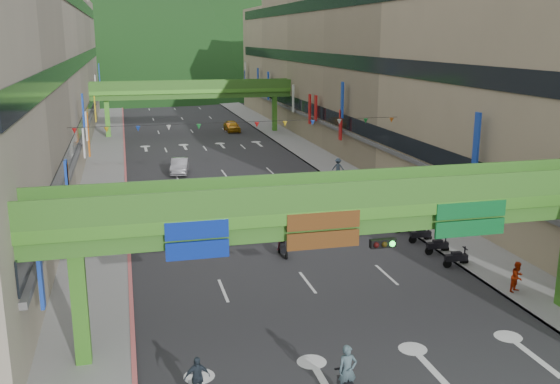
% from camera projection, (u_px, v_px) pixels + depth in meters
% --- Properties ---
extents(road_slab, '(18.00, 140.00, 0.02)m').
position_uv_depth(road_slab, '(210.00, 155.00, 68.72)').
color(road_slab, '#28282B').
rests_on(road_slab, ground).
extents(sidewalk_left, '(4.00, 140.00, 0.15)m').
position_uv_depth(sidewalk_left, '(106.00, 159.00, 66.12)').
color(sidewalk_left, gray).
rests_on(sidewalk_left, ground).
extents(sidewalk_right, '(4.00, 140.00, 0.15)m').
position_uv_depth(sidewalk_right, '(305.00, 150.00, 71.30)').
color(sidewalk_right, gray).
rests_on(sidewalk_right, ground).
extents(curb_left, '(0.20, 140.00, 0.18)m').
position_uv_depth(curb_left, '(125.00, 158.00, 66.56)').
color(curb_left, '#CC5959').
rests_on(curb_left, ground).
extents(curb_right, '(0.20, 140.00, 0.18)m').
position_uv_depth(curb_right, '(289.00, 150.00, 70.85)').
color(curb_right, gray).
rests_on(curb_right, ground).
extents(building_row_left, '(12.80, 95.00, 19.00)m').
position_uv_depth(building_row_left, '(18.00, 70.00, 61.97)').
color(building_row_left, '#9E937F').
rests_on(building_row_left, ground).
extents(building_row_right, '(12.80, 95.00, 19.00)m').
position_uv_depth(building_row_right, '(373.00, 65.00, 70.89)').
color(building_row_right, gray).
rests_on(building_row_right, ground).
extents(overpass_near, '(28.00, 12.27, 7.10)m').
position_uv_depth(overpass_near, '(376.00, 222.00, 25.69)').
color(overpass_near, '#4C9E2D').
rests_on(overpass_near, ground).
extents(overpass_far, '(28.00, 2.20, 7.10)m').
position_uv_depth(overpass_far, '(193.00, 94.00, 81.53)').
color(overpass_far, '#4C9E2D').
rests_on(overpass_far, ground).
extents(hill_left, '(168.00, 140.00, 112.00)m').
position_uv_depth(hill_left, '(99.00, 85.00, 168.71)').
color(hill_left, '#1C4419').
rests_on(hill_left, ground).
extents(hill_right, '(208.00, 176.00, 128.00)m').
position_uv_depth(hill_right, '(232.00, 78.00, 196.96)').
color(hill_right, '#1C4419').
rests_on(hill_right, ground).
extents(bunting_string, '(26.00, 0.36, 0.47)m').
position_uv_depth(bunting_string, '(243.00, 125.00, 48.46)').
color(bunting_string, black).
rests_on(bunting_string, ground).
extents(scooter_rider_near, '(0.69, 1.60, 2.20)m').
position_uv_depth(scooter_rider_near, '(347.00, 376.00, 21.93)').
color(scooter_rider_near, black).
rests_on(scooter_rider_near, ground).
extents(scooter_rider_mid, '(0.84, 1.60, 1.90)m').
position_uv_depth(scooter_rider_mid, '(283.00, 241.00, 36.74)').
color(scooter_rider_mid, black).
rests_on(scooter_rider_mid, ground).
extents(scooter_rider_left, '(0.97, 1.60, 1.93)m').
position_uv_depth(scooter_rider_left, '(197.00, 382.00, 21.69)').
color(scooter_rider_left, gray).
rests_on(scooter_rider_left, ground).
extents(scooter_rider_far, '(0.99, 1.59, 2.20)m').
position_uv_depth(scooter_rider_far, '(199.00, 194.00, 46.93)').
color(scooter_rider_far, maroon).
rests_on(scooter_rider_far, ground).
extents(parked_scooter_row, '(1.60, 9.35, 1.08)m').
position_uv_depth(parked_scooter_row, '(421.00, 235.00, 39.27)').
color(parked_scooter_row, black).
rests_on(parked_scooter_row, ground).
extents(car_silver, '(2.22, 4.58, 1.45)m').
position_uv_depth(car_silver, '(180.00, 166.00, 59.02)').
color(car_silver, '#A5A4AB').
rests_on(car_silver, ground).
extents(car_yellow, '(1.95, 4.50, 1.51)m').
position_uv_depth(car_yellow, '(232.00, 126.00, 85.12)').
color(car_yellow, gold).
rests_on(car_yellow, ground).
extents(pedestrian_red, '(0.95, 0.87, 1.57)m').
position_uv_depth(pedestrian_red, '(517.00, 280.00, 31.32)').
color(pedestrian_red, '#B82709').
rests_on(pedestrian_red, ground).
extents(pedestrian_dark, '(1.09, 0.74, 1.72)m').
position_uv_depth(pedestrian_dark, '(371.00, 186.00, 50.73)').
color(pedestrian_dark, '#23252B').
rests_on(pedestrian_dark, ground).
extents(pedestrian_blue, '(0.94, 0.78, 1.74)m').
position_uv_depth(pedestrian_blue, '(338.00, 169.00, 56.98)').
color(pedestrian_blue, '#39495A').
rests_on(pedestrian_blue, ground).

